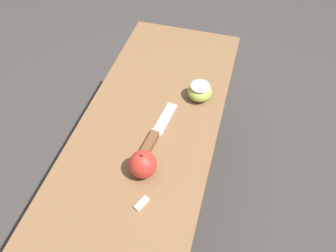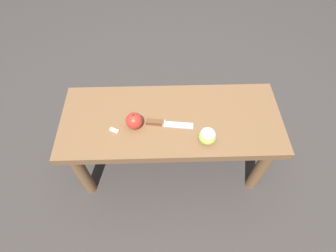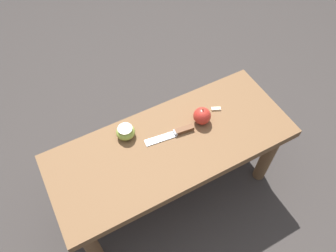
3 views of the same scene
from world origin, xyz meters
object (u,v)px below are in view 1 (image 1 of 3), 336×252
object	(u,v)px
wooden_bench	(150,139)
apple_whole	(143,164)
apple_cut	(200,92)
knife	(155,135)

from	to	relation	value
wooden_bench	apple_whole	xyz separation A→B (m)	(-0.17, -0.04, 0.12)
wooden_bench	apple_cut	distance (m)	0.22
apple_whole	apple_cut	bearing A→B (deg)	-15.09
knife	apple_whole	xyz separation A→B (m)	(-0.12, -0.01, 0.03)
knife	apple_cut	bearing A→B (deg)	-18.63
knife	apple_whole	distance (m)	0.13
knife	apple_cut	world-z (taller)	apple_cut
wooden_bench	knife	bearing A→B (deg)	-142.54
knife	wooden_bench	bearing A→B (deg)	44.25
wooden_bench	apple_whole	world-z (taller)	apple_whole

